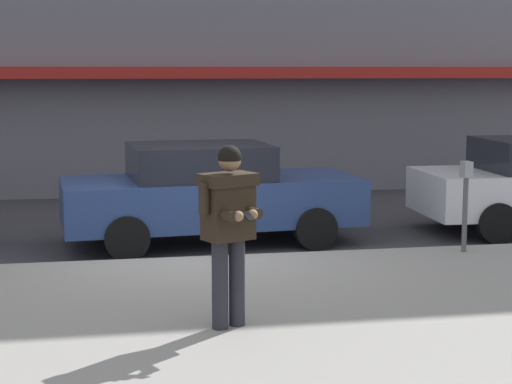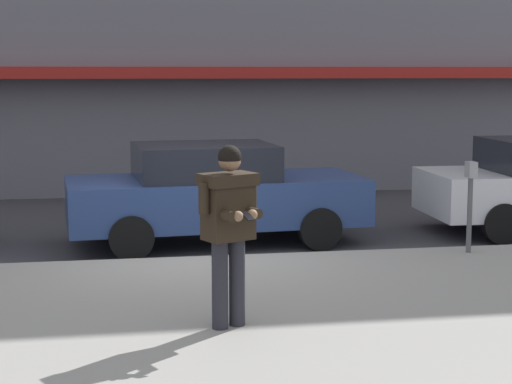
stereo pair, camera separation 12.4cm
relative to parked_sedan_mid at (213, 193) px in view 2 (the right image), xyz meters
name	(u,v)px [view 2 (the right image)]	position (x,y,z in m)	size (l,w,h in m)	color
ground_plane	(193,263)	(-0.46, -1.30, -0.79)	(80.00, 80.00, 0.00)	#333338
sidewalk	(310,311)	(0.54, -4.15, -0.72)	(32.00, 5.30, 0.14)	gray
curb_paint_line	(263,259)	(0.54, -1.25, -0.79)	(28.00, 0.12, 0.01)	silver
parked_sedan_mid	(213,193)	(0.00, 0.00, 0.00)	(4.62, 2.18, 1.54)	navy
man_texting_on_phone	(229,216)	(-0.43, -4.79, 0.46)	(0.62, 0.65, 1.81)	#23232B
parking_meter	(470,193)	(3.33, -1.90, 0.18)	(0.12, 0.18, 1.27)	#4C4C51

